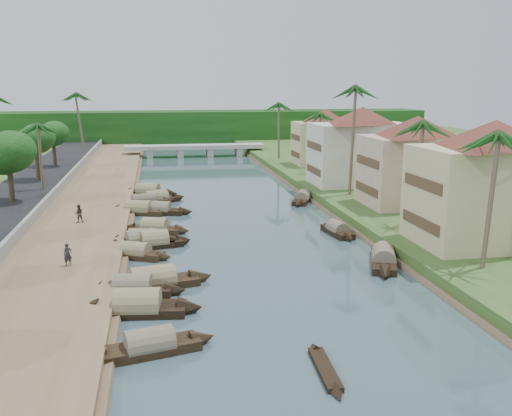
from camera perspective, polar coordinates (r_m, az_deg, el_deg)
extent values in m
plane|color=#3A5157|center=(46.82, 0.31, -5.34)|extent=(220.00, 220.00, 0.00)
cube|color=brown|center=(65.85, -16.79, -0.38)|extent=(10.00, 180.00, 0.80)
cube|color=#324F1F|center=(70.73, 12.61, 0.85)|extent=(16.00, 180.00, 1.20)
cube|color=black|center=(67.33, -24.00, -0.39)|extent=(8.00, 180.00, 1.40)
cube|color=gray|center=(66.29, -20.44, 0.29)|extent=(0.40, 180.00, 1.10)
cube|color=#0F360E|center=(139.53, -6.84, 7.88)|extent=(120.00, 4.00, 8.00)
cube|color=#0F360E|center=(144.51, -6.96, 8.02)|extent=(120.00, 4.00, 8.00)
cube|color=#0F360E|center=(149.49, -7.07, 8.15)|extent=(120.00, 4.00, 8.00)
cube|color=#A4A399|center=(116.84, -6.14, 6.11)|extent=(28.00, 4.00, 0.80)
cube|color=#A4A399|center=(116.68, -10.56, 5.42)|extent=(1.20, 3.50, 1.80)
cube|color=#A4A399|center=(116.79, -7.60, 5.53)|extent=(1.20, 3.50, 1.80)
cube|color=#A4A399|center=(117.20, -4.65, 5.62)|extent=(1.20, 3.50, 1.80)
cube|color=#A4A399|center=(117.92, -1.74, 5.69)|extent=(1.20, 3.50, 1.80)
cube|color=#C7B685|center=(50.71, 22.38, 1.15)|extent=(12.00, 8.00, 8.00)
pyramid|color=brown|center=(50.07, 22.85, 6.88)|extent=(14.85, 14.85, 2.20)
cube|color=#4E3724|center=(48.16, 16.10, -1.38)|extent=(0.10, 6.40, 0.90)
cube|color=#4E3724|center=(47.54, 16.32, 2.37)|extent=(0.10, 6.40, 0.90)
cube|color=beige|center=(65.03, 15.62, 3.62)|extent=(11.00, 8.00, 7.50)
pyramid|color=brown|center=(64.53, 15.86, 7.88)|extent=(14.11, 14.11, 2.20)
cube|color=#4E3724|center=(63.13, 10.97, 1.88)|extent=(0.10, 6.40, 0.90)
cube|color=#4E3724|center=(62.68, 11.08, 4.58)|extent=(0.10, 6.40, 0.90)
cube|color=silver|center=(77.38, 10.49, 5.34)|extent=(13.00, 8.00, 8.00)
pyramid|color=brown|center=(76.96, 10.64, 9.11)|extent=(15.59, 15.59, 2.20)
cube|color=#4E3724|center=(75.59, 5.77, 3.79)|extent=(0.10, 6.40, 0.90)
cube|color=#4E3724|center=(75.20, 5.82, 6.21)|extent=(0.10, 6.40, 0.90)
cube|color=#C7B685|center=(96.59, 6.88, 6.46)|extent=(10.00, 7.00, 7.00)
pyramid|color=brown|center=(96.25, 6.95, 9.19)|extent=(12.62, 12.62, 2.20)
cube|color=#4E3724|center=(95.43, 3.94, 5.39)|extent=(0.10, 5.60, 0.90)
cube|color=#4E3724|center=(95.14, 3.96, 7.07)|extent=(0.10, 5.60, 0.90)
cube|color=black|center=(31.91, -10.58, -13.80)|extent=(5.63, 2.92, 0.70)
cone|color=black|center=(32.60, -5.33, -12.90)|extent=(1.86, 1.84, 1.68)
cone|color=black|center=(31.43, -16.06, -14.35)|extent=(1.86, 1.84, 1.68)
cylinder|color=#756858|center=(31.75, -10.61, -13.18)|extent=(4.41, 2.68, 1.75)
cube|color=black|center=(37.14, -11.72, -10.03)|extent=(6.19, 2.86, 0.70)
cone|color=black|center=(36.75, -6.53, -9.95)|extent=(1.97, 2.12, 2.10)
cone|color=black|center=(37.76, -16.77, -9.80)|extent=(1.97, 2.12, 2.10)
cylinder|color=#978460|center=(37.00, -11.74, -9.48)|extent=(4.80, 2.77, 2.21)
cube|color=black|center=(41.44, -10.25, -7.60)|extent=(6.72, 3.38, 0.70)
cone|color=black|center=(42.27, -5.49, -6.94)|extent=(2.20, 2.17, 2.02)
cone|color=black|center=(40.86, -15.19, -8.01)|extent=(2.20, 2.17, 2.02)
cylinder|color=#978460|center=(41.32, -10.27, -7.10)|extent=(5.26, 3.12, 2.09)
cube|color=black|center=(40.45, -12.18, -8.18)|extent=(5.59, 2.75, 0.70)
cone|color=black|center=(39.84, -7.98, -8.22)|extent=(1.82, 1.82, 1.71)
cone|color=black|center=(41.22, -16.25, -7.89)|extent=(1.82, 1.82, 1.71)
cylinder|color=#756858|center=(40.32, -12.21, -7.67)|extent=(4.36, 2.56, 1.78)
cube|color=black|center=(48.65, -11.88, -4.69)|extent=(4.84, 3.44, 0.70)
cone|color=black|center=(47.52, -9.13, -4.88)|extent=(1.82, 1.86, 1.56)
cone|color=black|center=(49.85, -14.51, -4.31)|extent=(1.82, 1.86, 1.56)
cylinder|color=#978460|center=(48.55, -11.90, -4.26)|extent=(3.89, 3.01, 1.63)
cube|color=black|center=(51.57, -10.11, -3.65)|extent=(5.20, 2.86, 0.70)
cone|color=black|center=(52.14, -7.17, -3.29)|extent=(1.77, 1.97, 1.86)
cone|color=black|center=(51.10, -13.12, -3.84)|extent=(1.77, 1.97, 1.86)
cylinder|color=#978460|center=(51.47, -10.13, -3.25)|extent=(4.08, 2.70, 1.97)
cube|color=black|center=(52.05, -11.47, -3.56)|extent=(5.48, 3.26, 0.70)
cone|color=black|center=(52.82, -8.47, -3.13)|extent=(1.93, 2.03, 1.83)
cone|color=black|center=(51.38, -14.56, -3.83)|extent=(1.93, 2.03, 1.83)
cylinder|color=#756858|center=(51.95, -11.48, -3.16)|extent=(4.34, 2.98, 1.93)
cube|color=black|center=(52.35, -11.09, -3.46)|extent=(6.02, 3.07, 0.70)
cone|color=black|center=(51.65, -7.64, -3.45)|extent=(1.98, 1.96, 1.82)
cone|color=black|center=(53.18, -14.45, -3.28)|extent=(1.98, 1.96, 1.82)
cylinder|color=#978460|center=(52.25, -11.11, -3.06)|extent=(4.71, 2.83, 1.89)
cube|color=black|center=(56.49, -10.06, -2.27)|extent=(5.38, 3.37, 0.70)
cone|color=black|center=(55.67, -7.32, -2.31)|extent=(1.94, 2.07, 1.85)
cone|color=black|center=(57.40, -12.72, -2.07)|extent=(1.94, 2.07, 1.85)
cylinder|color=#978460|center=(56.40, -10.08, -1.89)|extent=(4.27, 3.06, 1.95)
cube|color=black|center=(64.80, -9.78, -0.41)|extent=(6.10, 3.31, 0.70)
cone|color=black|center=(63.97, -6.99, -0.41)|extent=(2.04, 1.97, 1.75)
cone|color=black|center=(65.74, -12.51, -0.27)|extent=(2.04, 1.97, 1.75)
cylinder|color=#756858|center=(64.72, -9.79, -0.08)|extent=(4.79, 2.99, 1.81)
cube|color=black|center=(65.14, -11.61, -0.42)|extent=(6.24, 3.99, 0.70)
cone|color=black|center=(63.92, -8.89, -0.48)|extent=(2.24, 2.26, 1.94)
cone|color=black|center=(66.47, -14.24, -0.22)|extent=(2.24, 2.26, 1.94)
cylinder|color=#978460|center=(65.06, -11.63, -0.09)|extent=(4.96, 3.55, 2.02)
cube|color=black|center=(71.14, -9.96, 0.70)|extent=(5.94, 4.03, 0.70)
cone|color=black|center=(72.42, -7.69, 1.04)|extent=(2.20, 2.25, 1.92)
cone|color=black|center=(69.95, -12.30, 0.47)|extent=(2.20, 2.25, 1.92)
cylinder|color=#978460|center=(71.07, -9.97, 1.00)|extent=(4.75, 3.57, 2.01)
cube|color=black|center=(70.07, -11.16, 0.48)|extent=(5.90, 2.84, 0.70)
cone|color=black|center=(70.77, -8.67, 0.75)|extent=(1.89, 1.75, 1.61)
cone|color=black|center=(69.48, -13.71, 0.33)|extent=(1.89, 1.75, 1.61)
cylinder|color=#756858|center=(70.00, -11.18, 0.78)|extent=(4.61, 2.60, 1.65)
cube|color=black|center=(76.18, -10.71, 1.42)|extent=(6.22, 3.99, 0.70)
cone|color=black|center=(74.99, -8.38, 1.39)|extent=(2.23, 2.25, 1.93)
cone|color=black|center=(77.47, -12.97, 1.56)|extent=(2.23, 2.25, 1.93)
cylinder|color=#978460|center=(76.11, -10.72, 1.70)|extent=(4.95, 3.54, 2.01)
cube|color=black|center=(47.20, 12.62, -5.24)|extent=(4.02, 6.73, 0.70)
cone|color=black|center=(50.64, 12.50, -3.96)|extent=(2.20, 2.31, 1.87)
cone|color=black|center=(43.74, 12.78, -6.54)|extent=(2.20, 2.31, 1.87)
cylinder|color=#756858|center=(47.09, 12.64, -4.80)|extent=(3.55, 5.32, 1.92)
cube|color=black|center=(55.54, 8.14, -2.45)|extent=(2.12, 4.87, 0.70)
cone|color=black|center=(57.81, 7.01, -1.76)|extent=(1.52, 1.52, 1.50)
cone|color=black|center=(53.26, 9.38, -3.03)|extent=(1.52, 1.52, 1.50)
cylinder|color=#756858|center=(55.45, 8.15, -2.07)|extent=(2.03, 3.78, 1.56)
cube|color=black|center=(70.81, 4.70, 0.79)|extent=(4.01, 6.02, 0.70)
cone|color=black|center=(73.95, 5.16, 1.32)|extent=(2.07, 2.15, 1.70)
cone|color=black|center=(67.66, 4.20, 0.33)|extent=(2.07, 2.15, 1.70)
cylinder|color=#756858|center=(70.74, 4.70, 1.09)|extent=(3.49, 4.79, 1.74)
cube|color=black|center=(29.93, 6.91, -15.73)|extent=(1.01, 4.39, 0.35)
cone|color=black|center=(32.05, 5.82, -13.72)|extent=(0.85, 1.13, 0.79)
cone|color=black|center=(27.86, 8.18, -18.02)|extent=(0.85, 1.13, 0.79)
cube|color=black|center=(41.24, -11.26, -7.89)|extent=(3.49, 1.10, 0.35)
cone|color=black|center=(41.05, -8.55, -7.88)|extent=(0.93, 0.84, 0.76)
cone|color=black|center=(41.52, -13.93, -7.88)|extent=(0.93, 0.84, 0.76)
cube|color=black|center=(68.40, -11.60, 0.09)|extent=(3.78, 1.78, 0.35)
cone|color=black|center=(67.78, -9.92, 0.05)|extent=(1.10, 0.98, 0.74)
cone|color=black|center=(69.08, -13.25, 0.13)|extent=(1.10, 0.98, 0.74)
cylinder|color=brown|center=(43.37, 22.28, 0.60)|extent=(0.79, 0.36, 9.74)
sphere|color=#184A18|center=(42.76, 22.78, 6.74)|extent=(3.20, 3.20, 3.20)
cylinder|color=brown|center=(55.18, 15.92, 3.30)|extent=(0.60, 0.36, 9.68)
sphere|color=#184A18|center=(54.70, 16.20, 8.11)|extent=(3.20, 3.20, 3.20)
cylinder|color=brown|center=(68.96, 9.55, 6.62)|extent=(0.73, 0.36, 12.92)
sphere|color=#184A18|center=(68.67, 9.74, 11.78)|extent=(3.20, 3.20, 3.20)
cylinder|color=brown|center=(86.10, 6.21, 6.45)|extent=(0.76, 0.36, 8.97)
sphere|color=#184A18|center=(85.79, 6.28, 9.31)|extent=(3.20, 3.20, 3.20)
cylinder|color=brown|center=(75.45, -20.75, 4.78)|extent=(0.38, 0.36, 8.09)
sphere|color=#184A18|center=(75.11, -20.97, 7.71)|extent=(3.20, 3.20, 3.20)
cylinder|color=brown|center=(103.06, 2.30, 7.69)|extent=(0.45, 0.36, 9.91)
sphere|color=#184A18|center=(102.80, 2.33, 10.34)|extent=(3.20, 3.20, 3.20)
cylinder|color=brown|center=(105.96, -16.99, 7.84)|extent=(1.43, 0.36, 11.47)
sphere|color=#184A18|center=(105.74, -17.18, 10.82)|extent=(3.20, 3.20, 3.20)
cylinder|color=#453427|center=(69.20, -23.29, 2.12)|extent=(0.60, 0.60, 3.73)
ellipsoid|color=#0F360E|center=(68.73, -23.54, 5.05)|extent=(5.43, 5.43, 4.46)
cylinder|color=#453427|center=(84.01, -21.00, 3.92)|extent=(0.60, 0.60, 3.79)
ellipsoid|color=#0F360E|center=(83.62, -21.19, 6.37)|extent=(4.71, 4.71, 3.87)
cylinder|color=#453427|center=(97.63, -19.51, 4.98)|extent=(0.60, 0.60, 3.51)
ellipsoid|color=#0F360E|center=(97.31, -19.65, 6.94)|extent=(4.56, 4.56, 3.75)
cylinder|color=#453427|center=(82.01, 13.05, 4.00)|extent=(0.60, 0.60, 3.54)
ellipsoid|color=#0F360E|center=(81.62, 13.16, 6.35)|extent=(4.99, 4.99, 4.11)
imported|color=#24232A|center=(45.09, -18.30, -4.46)|extent=(0.73, 0.61, 1.72)
imported|color=#363125|center=(59.03, -17.31, -0.52)|extent=(0.98, 0.83, 1.79)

